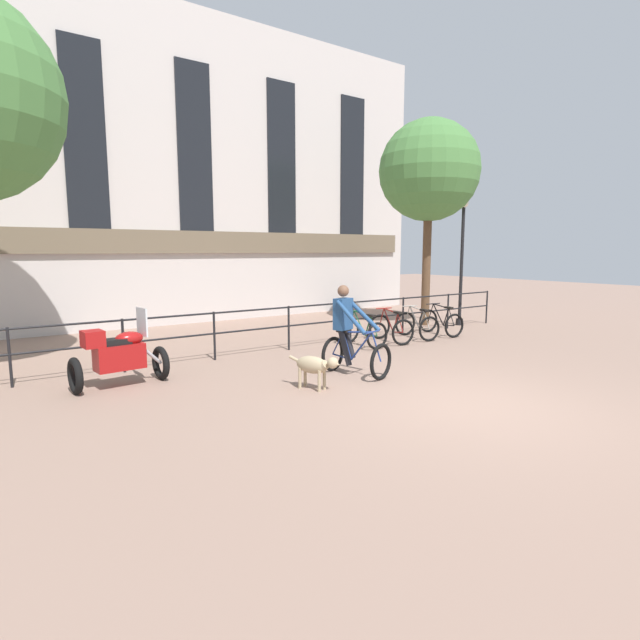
{
  "coord_description": "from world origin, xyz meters",
  "views": [
    {
      "loc": [
        -6.12,
        -4.71,
        2.36
      ],
      "look_at": [
        -0.75,
        2.86,
        1.05
      ],
      "focal_mm": 28.0,
      "sensor_mm": 36.0,
      "label": 1
    }
  ],
  "objects_px": {
    "dog": "(315,366)",
    "parked_bicycle_near_lamp": "(363,332)",
    "cyclist_with_bike": "(350,335)",
    "parked_bicycle_mid_left": "(391,328)",
    "street_lamp": "(462,255)",
    "parked_motorcycle": "(119,355)",
    "parked_bicycle_mid_right": "(417,325)",
    "parked_bicycle_far_end": "(441,322)"
  },
  "relations": [
    {
      "from": "parked_bicycle_near_lamp",
      "to": "street_lamp",
      "type": "distance_m",
      "value": 5.2
    },
    {
      "from": "parked_bicycle_mid_left",
      "to": "parked_bicycle_mid_right",
      "type": "distance_m",
      "value": 0.95
    },
    {
      "from": "dog",
      "to": "parked_bicycle_mid_left",
      "type": "height_order",
      "value": "parked_bicycle_mid_left"
    },
    {
      "from": "parked_bicycle_far_end",
      "to": "street_lamp",
      "type": "bearing_deg",
      "value": -147.46
    },
    {
      "from": "parked_motorcycle",
      "to": "parked_bicycle_near_lamp",
      "type": "height_order",
      "value": "parked_motorcycle"
    },
    {
      "from": "parked_motorcycle",
      "to": "parked_bicycle_near_lamp",
      "type": "relative_size",
      "value": 1.45
    },
    {
      "from": "parked_bicycle_mid_left",
      "to": "parked_bicycle_far_end",
      "type": "height_order",
      "value": "same"
    },
    {
      "from": "parked_bicycle_mid_right",
      "to": "parked_bicycle_near_lamp",
      "type": "bearing_deg",
      "value": 9.18
    },
    {
      "from": "parked_motorcycle",
      "to": "parked_bicycle_near_lamp",
      "type": "xyz_separation_m",
      "value": [
        5.81,
        0.37,
        -0.2
      ]
    },
    {
      "from": "cyclist_with_bike",
      "to": "parked_motorcycle",
      "type": "relative_size",
      "value": 1.05
    },
    {
      "from": "parked_bicycle_near_lamp",
      "to": "dog",
      "type": "bearing_deg",
      "value": 37.46
    },
    {
      "from": "dog",
      "to": "parked_bicycle_near_lamp",
      "type": "distance_m",
      "value": 4.01
    },
    {
      "from": "parked_bicycle_near_lamp",
      "to": "parked_bicycle_mid_left",
      "type": "height_order",
      "value": "same"
    },
    {
      "from": "cyclist_with_bike",
      "to": "parked_bicycle_far_end",
      "type": "bearing_deg",
      "value": 6.49
    },
    {
      "from": "parked_motorcycle",
      "to": "street_lamp",
      "type": "height_order",
      "value": "street_lamp"
    },
    {
      "from": "parked_bicycle_far_end",
      "to": "cyclist_with_bike",
      "type": "bearing_deg",
      "value": 29.38
    },
    {
      "from": "dog",
      "to": "parked_motorcycle",
      "type": "xyz_separation_m",
      "value": [
        -2.66,
        2.11,
        0.14
      ]
    },
    {
      "from": "dog",
      "to": "parked_motorcycle",
      "type": "bearing_deg",
      "value": 119.11
    },
    {
      "from": "cyclist_with_bike",
      "to": "parked_bicycle_mid_left",
      "type": "distance_m",
      "value": 3.59
    },
    {
      "from": "parked_bicycle_mid_right",
      "to": "parked_bicycle_far_end",
      "type": "xyz_separation_m",
      "value": [
        0.95,
        -0.0,
        0.0
      ]
    },
    {
      "from": "dog",
      "to": "parked_bicycle_far_end",
      "type": "xyz_separation_m",
      "value": [
        6.0,
        2.48,
        -0.06
      ]
    },
    {
      "from": "parked_bicycle_mid_left",
      "to": "parked_bicycle_far_end",
      "type": "distance_m",
      "value": 1.9
    },
    {
      "from": "cyclist_with_bike",
      "to": "parked_bicycle_far_end",
      "type": "xyz_separation_m",
      "value": [
        4.85,
        2.0,
        -0.41
      ]
    },
    {
      "from": "cyclist_with_bike",
      "to": "street_lamp",
      "type": "bearing_deg",
      "value": 7.4
    },
    {
      "from": "cyclist_with_bike",
      "to": "street_lamp",
      "type": "height_order",
      "value": "street_lamp"
    },
    {
      "from": "cyclist_with_bike",
      "to": "street_lamp",
      "type": "xyz_separation_m",
      "value": [
        6.77,
        2.92,
        1.45
      ]
    },
    {
      "from": "dog",
      "to": "parked_bicycle_near_lamp",
      "type": "xyz_separation_m",
      "value": [
        3.15,
        2.48,
        -0.06
      ]
    },
    {
      "from": "cyclist_with_bike",
      "to": "parked_bicycle_near_lamp",
      "type": "relative_size",
      "value": 1.52
    },
    {
      "from": "parked_bicycle_mid_left",
      "to": "street_lamp",
      "type": "relative_size",
      "value": 0.31
    },
    {
      "from": "parked_bicycle_near_lamp",
      "to": "street_lamp",
      "type": "bearing_deg",
      "value": -169.83
    },
    {
      "from": "dog",
      "to": "parked_bicycle_mid_left",
      "type": "bearing_deg",
      "value": 8.66
    },
    {
      "from": "dog",
      "to": "parked_bicycle_mid_left",
      "type": "relative_size",
      "value": 0.81
    },
    {
      "from": "parked_bicycle_near_lamp",
      "to": "parked_bicycle_mid_right",
      "type": "relative_size",
      "value": 0.93
    },
    {
      "from": "dog",
      "to": "street_lamp",
      "type": "height_order",
      "value": "street_lamp"
    },
    {
      "from": "parked_bicycle_mid_left",
      "to": "dog",
      "type": "bearing_deg",
      "value": 39.94
    },
    {
      "from": "parked_motorcycle",
      "to": "parked_bicycle_far_end",
      "type": "xyz_separation_m",
      "value": [
        8.66,
        0.37,
        -0.2
      ]
    },
    {
      "from": "cyclist_with_bike",
      "to": "dog",
      "type": "bearing_deg",
      "value": -173.13
    },
    {
      "from": "parked_bicycle_mid_left",
      "to": "street_lamp",
      "type": "bearing_deg",
      "value": -157.71
    },
    {
      "from": "dog",
      "to": "parked_bicycle_near_lamp",
      "type": "bearing_deg",
      "value": 15.68
    },
    {
      "from": "parked_bicycle_mid_right",
      "to": "cyclist_with_bike",
      "type": "bearing_deg",
      "value": 36.31
    },
    {
      "from": "cyclist_with_bike",
      "to": "parked_bicycle_near_lamp",
      "type": "height_order",
      "value": "cyclist_with_bike"
    },
    {
      "from": "parked_bicycle_near_lamp",
      "to": "parked_motorcycle",
      "type": "bearing_deg",
      "value": 2.93
    }
  ]
}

